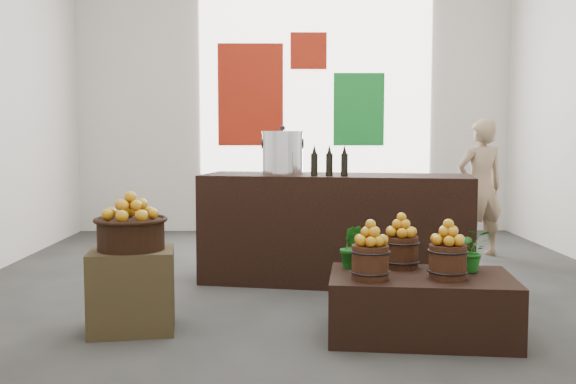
{
  "coord_description": "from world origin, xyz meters",
  "views": [
    {
      "loc": [
        -0.19,
        -5.47,
        1.32
      ],
      "look_at": [
        -0.13,
        -0.4,
        0.88
      ],
      "focal_mm": 40.0,
      "sensor_mm": 36.0,
      "label": 1
    }
  ],
  "objects_px": {
    "shopper": "(480,188)",
    "counter": "(336,228)",
    "crate": "(132,290)",
    "wicker_basket": "(131,235)",
    "display_table": "(421,306)",
    "stock_pot_left": "(283,154)"
  },
  "relations": [
    {
      "from": "shopper",
      "to": "counter",
      "type": "bearing_deg",
      "value": 21.96
    },
    {
      "from": "crate",
      "to": "wicker_basket",
      "type": "bearing_deg",
      "value": 0.0
    },
    {
      "from": "crate",
      "to": "counter",
      "type": "xyz_separation_m",
      "value": [
        1.51,
        1.47,
        0.21
      ]
    },
    {
      "from": "display_table",
      "to": "wicker_basket",
      "type": "bearing_deg",
      "value": -177.62
    },
    {
      "from": "wicker_basket",
      "to": "stock_pot_left",
      "type": "relative_size",
      "value": 1.21
    },
    {
      "from": "counter",
      "to": "shopper",
      "type": "relative_size",
      "value": 1.58
    },
    {
      "from": "wicker_basket",
      "to": "counter",
      "type": "distance_m",
      "value": 2.11
    },
    {
      "from": "wicker_basket",
      "to": "display_table",
      "type": "relative_size",
      "value": 0.38
    },
    {
      "from": "wicker_basket",
      "to": "counter",
      "type": "height_order",
      "value": "counter"
    },
    {
      "from": "stock_pot_left",
      "to": "shopper",
      "type": "distance_m",
      "value": 2.51
    },
    {
      "from": "stock_pot_left",
      "to": "display_table",
      "type": "bearing_deg",
      "value": -62.04
    },
    {
      "from": "wicker_basket",
      "to": "display_table",
      "type": "xyz_separation_m",
      "value": [
        1.94,
        -0.15,
        -0.46
      ]
    },
    {
      "from": "crate",
      "to": "display_table",
      "type": "xyz_separation_m",
      "value": [
        1.94,
        -0.15,
        -0.07
      ]
    },
    {
      "from": "crate",
      "to": "wicker_basket",
      "type": "distance_m",
      "value": 0.38
    },
    {
      "from": "display_table",
      "to": "stock_pot_left",
      "type": "relative_size",
      "value": 3.22
    },
    {
      "from": "wicker_basket",
      "to": "shopper",
      "type": "relative_size",
      "value": 0.29
    },
    {
      "from": "display_table",
      "to": "counter",
      "type": "height_order",
      "value": "counter"
    },
    {
      "from": "wicker_basket",
      "to": "shopper",
      "type": "xyz_separation_m",
      "value": [
        3.22,
        2.72,
        0.1
      ]
    },
    {
      "from": "stock_pot_left",
      "to": "shopper",
      "type": "height_order",
      "value": "shopper"
    },
    {
      "from": "crate",
      "to": "counter",
      "type": "relative_size",
      "value": 0.23
    },
    {
      "from": "counter",
      "to": "shopper",
      "type": "bearing_deg",
      "value": 47.4
    },
    {
      "from": "crate",
      "to": "stock_pot_left",
      "type": "distance_m",
      "value": 2.07
    }
  ]
}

